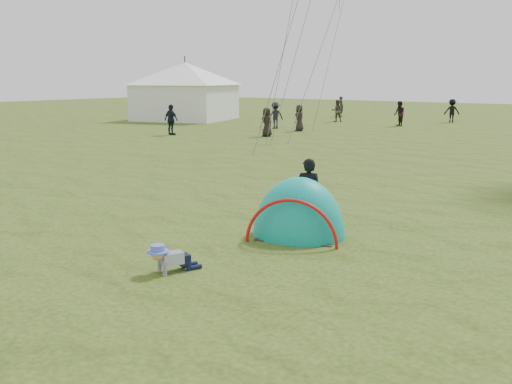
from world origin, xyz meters
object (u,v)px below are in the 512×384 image
Objects in this scene: event_marquee at (185,89)px; crawling_toddler at (169,257)px; popup_tent at (299,236)px; standing_adult at (308,194)px.

crawling_toddler is at bearing -64.29° from event_marquee.
popup_tent is 1.60× the size of standing_adult.
crawling_toddler is 0.27× the size of popup_tent.
event_marquee reaches higher than crawling_toddler.
event_marquee is (-25.19, 22.72, 1.60)m from standing_adult.
event_marquee is at bearing 117.53° from popup_tent.
event_marquee is (-24.78, 26.58, 2.12)m from crawling_toddler.
standing_adult reaches higher than crawling_toddler.
event_marquee reaches higher than popup_tent.
popup_tent is (0.56, 3.26, -0.26)m from crawling_toddler.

